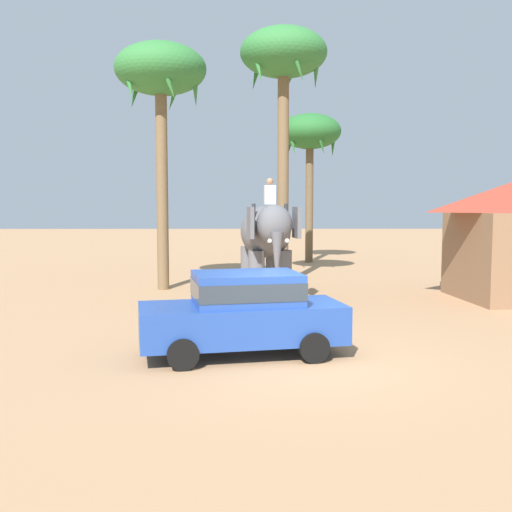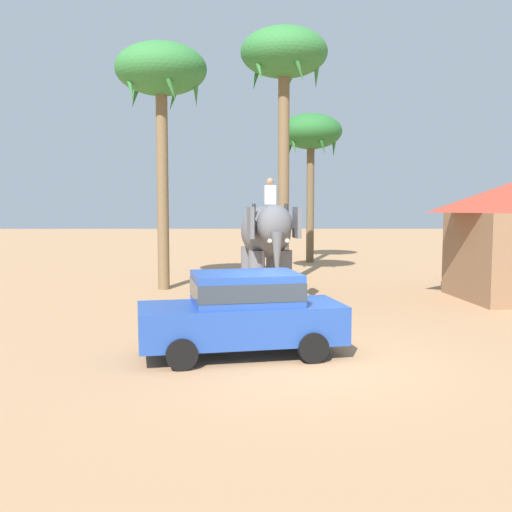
# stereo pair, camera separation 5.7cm
# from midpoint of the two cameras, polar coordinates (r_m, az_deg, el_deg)

# --- Properties ---
(ground_plane) EXTENTS (120.00, 120.00, 0.00)m
(ground_plane) POSITION_cam_midpoint_polar(r_m,az_deg,el_deg) (12.03, 4.13, -9.91)
(ground_plane) COLOR tan
(car_sedan_foreground) EXTENTS (4.35, 2.47, 1.70)m
(car_sedan_foreground) POSITION_cam_midpoint_polar(r_m,az_deg,el_deg) (12.25, -1.13, -5.18)
(car_sedan_foreground) COLOR #23479E
(car_sedan_foreground) RESTS_ON ground
(elephant_with_mahout) EXTENTS (2.07, 3.98, 3.88)m
(elephant_with_mahout) POSITION_cam_midpoint_polar(r_m,az_deg,el_deg) (19.70, 1.11, 1.82)
(elephant_with_mahout) COLOR slate
(elephant_with_mahout) RESTS_ON ground
(palm_tree_behind_elephant) EXTENTS (3.20, 3.20, 9.49)m
(palm_tree_behind_elephant) POSITION_cam_midpoint_polar(r_m,az_deg,el_deg) (23.20, 2.74, 17.89)
(palm_tree_behind_elephant) COLOR brown
(palm_tree_behind_elephant) RESTS_ON ground
(palm_tree_near_hut) EXTENTS (3.20, 3.20, 7.65)m
(palm_tree_near_hut) POSITION_cam_midpoint_polar(r_m,az_deg,el_deg) (31.59, 5.26, 11.30)
(palm_tree_near_hut) COLOR brown
(palm_tree_near_hut) RESTS_ON ground
(palm_tree_left_of_road) EXTENTS (3.20, 3.20, 8.65)m
(palm_tree_left_of_road) POSITION_cam_midpoint_polar(r_m,az_deg,el_deg) (22.15, -8.90, 16.41)
(palm_tree_left_of_road) COLOR brown
(palm_tree_left_of_road) RESTS_ON ground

